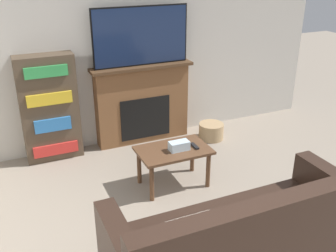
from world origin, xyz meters
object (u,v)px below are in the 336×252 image
object	(u,v)px
tv	(141,36)
couch	(241,245)
coffee_table	(173,155)
storage_basket	(211,131)
bookshelf	(50,108)
fireplace	(142,103)

from	to	relation	value
tv	couch	xyz separation A→B (m)	(-0.19, -2.73, -1.16)
coffee_table	tv	bearing A→B (deg)	85.11
couch	coffee_table	bearing A→B (deg)	86.70
storage_basket	tv	bearing A→B (deg)	158.76
tv	coffee_table	distance (m)	1.65
bookshelf	storage_basket	xyz separation A→B (m)	(2.13, -0.35, -0.56)
coffee_table	storage_basket	xyz separation A→B (m)	(1.00, 0.90, -0.27)
tv	bookshelf	world-z (taller)	tv
tv	bookshelf	distance (m)	1.47
fireplace	bookshelf	world-z (taller)	bookshelf
storage_basket	couch	bearing A→B (deg)	-114.58
tv	bookshelf	bearing A→B (deg)	-179.89
coffee_table	bookshelf	bearing A→B (deg)	132.26
fireplace	tv	world-z (taller)	tv
couch	tv	bearing A→B (deg)	85.97
bookshelf	storage_basket	world-z (taller)	bookshelf
fireplace	storage_basket	size ratio (longest dim) A/B	3.95
tv	couch	bearing A→B (deg)	-94.03
fireplace	storage_basket	bearing A→B (deg)	-22.33
couch	storage_basket	world-z (taller)	couch
fireplace	bookshelf	size ratio (longest dim) A/B	1.03
couch	bookshelf	size ratio (longest dim) A/B	1.56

